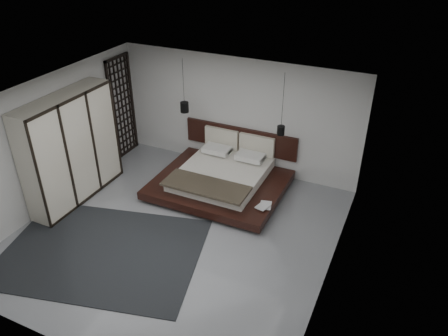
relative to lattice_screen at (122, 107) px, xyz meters
The scene contains 14 objects.
floor 4.05m from the lattice_screen, 39.71° to the right, with size 6.00×6.00×0.00m, color gray.
ceiling 4.12m from the lattice_screen, 39.71° to the right, with size 6.00×6.00×0.00m, color white.
wall_back 3.00m from the lattice_screen, 10.56° to the left, with size 6.00×6.00×0.00m, color silver.
wall_front 6.20m from the lattice_screen, 61.57° to the right, with size 6.00×6.00×0.00m, color silver.
wall_left 2.45m from the lattice_screen, 91.17° to the right, with size 6.00×6.00×0.00m, color silver.
wall_right 6.44m from the lattice_screen, 22.38° to the right, with size 6.00×6.00×0.00m, color silver.
lattice_screen is the anchor object (origin of this frame).
bed 3.27m from the lattice_screen, 10.13° to the right, with size 2.89×2.44×1.10m.
book_lower 4.53m from the lattice_screen, 15.98° to the right, with size 0.24×0.32×0.03m, color #99724C.
book_upper 4.52m from the lattice_screen, 16.44° to the right, with size 0.22×0.31×0.02m, color #99724C.
pendant_left 1.91m from the lattice_screen, ahead, with size 0.20×0.20×1.28m.
pendant_right 4.25m from the lattice_screen, ahead, with size 0.17×0.17×1.38m.
wardrobe 2.22m from the lattice_screen, 83.47° to the right, with size 0.58×2.45×2.40m.
rug 4.24m from the lattice_screen, 61.25° to the right, with size 3.68×2.63×0.02m, color black.
Camera 1 is at (3.76, -5.90, 5.56)m, focal length 35.00 mm.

